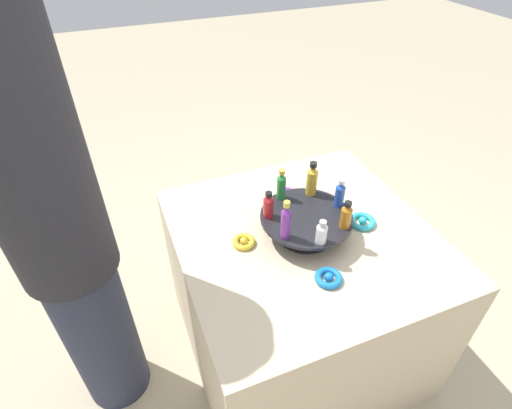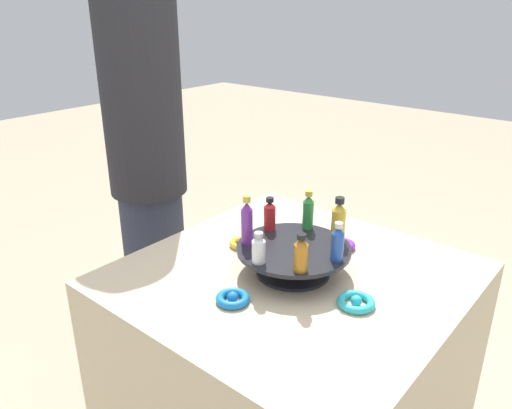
% 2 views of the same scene
% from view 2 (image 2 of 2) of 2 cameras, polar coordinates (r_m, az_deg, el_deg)
% --- Properties ---
extents(party_table, '(0.94, 0.94, 0.72)m').
position_cam_2_polar(party_table, '(1.72, 3.87, -18.23)').
color(party_table, beige).
rests_on(party_table, ground_plane).
extents(display_stand, '(0.34, 0.34, 0.09)m').
position_cam_2_polar(display_stand, '(1.48, 4.29, -5.92)').
color(display_stand, black).
rests_on(display_stand, party_table).
extents(bottle_purple, '(0.03, 0.03, 0.15)m').
position_cam_2_polar(bottle_purple, '(1.45, -1.05, -2.00)').
color(bottle_purple, '#702D93').
rests_on(bottle_purple, display_stand).
extents(bottle_clear, '(0.04, 0.04, 0.09)m').
position_cam_2_polar(bottle_clear, '(1.36, 0.30, -5.08)').
color(bottle_clear, silver).
rests_on(bottle_clear, display_stand).
extents(bottle_amber, '(0.04, 0.04, 0.11)m').
position_cam_2_polar(bottle_amber, '(1.32, 5.16, -5.66)').
color(bottle_amber, '#AD6B19').
rests_on(bottle_amber, display_stand).
extents(bottle_blue, '(0.04, 0.04, 0.11)m').
position_cam_2_polar(bottle_blue, '(1.38, 9.31, -4.37)').
color(bottle_blue, '#234CAD').
rests_on(bottle_blue, display_stand).
extents(bottle_gold, '(0.04, 0.04, 0.14)m').
position_cam_2_polar(bottle_gold, '(1.49, 9.40, -1.90)').
color(bottle_gold, gold).
rests_on(bottle_gold, display_stand).
extents(bottle_green, '(0.03, 0.03, 0.13)m').
position_cam_2_polar(bottle_green, '(1.56, 5.98, -0.77)').
color(bottle_green, '#288438').
rests_on(bottle_green, display_stand).
extents(bottle_red, '(0.04, 0.04, 0.11)m').
position_cam_2_polar(bottle_red, '(1.55, 1.57, -1.18)').
color(bottle_red, '#B21E23').
rests_on(bottle_red, display_stand).
extents(ribbon_bow_blue, '(0.09, 0.09, 0.03)m').
position_cam_2_polar(ribbon_bow_blue, '(1.37, -2.68, -10.66)').
color(ribbon_bow_blue, blue).
rests_on(ribbon_bow_blue, party_table).
extents(ribbon_bow_teal, '(0.10, 0.10, 0.03)m').
position_cam_2_polar(ribbon_bow_teal, '(1.38, 11.37, -10.86)').
color(ribbon_bow_teal, '#2DB7CC').
rests_on(ribbon_bow_teal, party_table).
extents(ribbon_bow_purple, '(0.08, 0.08, 0.03)m').
position_cam_2_polar(ribbon_bow_purple, '(1.66, 9.85, -4.56)').
color(ribbon_bow_purple, purple).
rests_on(ribbon_bow_purple, party_table).
extents(ribbon_bow_gold, '(0.08, 0.08, 0.03)m').
position_cam_2_polar(ribbon_bow_gold, '(1.65, -1.62, -4.44)').
color(ribbon_bow_gold, gold).
rests_on(ribbon_bow_gold, party_table).
extents(person_figure, '(0.31, 0.31, 1.80)m').
position_cam_2_polar(person_figure, '(2.03, -12.40, 5.63)').
color(person_figure, '#282D42').
rests_on(person_figure, ground_plane).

